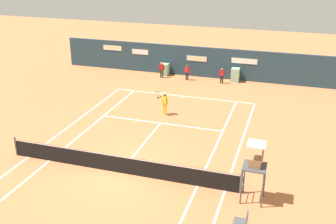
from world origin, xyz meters
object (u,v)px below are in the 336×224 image
object	(u,v)px
player_on_baseline	(164,102)
ball_kid_right_post	(162,69)
ball_kid_centre_post	(187,71)
tennis_ball_near_service_line	(225,104)
ball_kid_left_post	(222,75)
tennis_ball_by_sideline	(82,124)
umpire_chair	(255,164)

from	to	relation	value
player_on_baseline	ball_kid_right_post	bearing A→B (deg)	-52.99
ball_kid_centre_post	ball_kid_right_post	world-z (taller)	ball_kid_right_post
tennis_ball_near_service_line	player_on_baseline	bearing A→B (deg)	-138.00
ball_kid_centre_post	tennis_ball_near_service_line	xyz separation A→B (m)	(4.05, -4.63, -0.72)
player_on_baseline	tennis_ball_near_service_line	world-z (taller)	player_on_baseline
player_on_baseline	ball_kid_left_post	bearing A→B (deg)	-89.91
ball_kid_left_post	tennis_ball_by_sideline	world-z (taller)	ball_kid_left_post
ball_kid_right_post	ball_kid_centre_post	bearing A→B (deg)	170.87
player_on_baseline	ball_kid_left_post	world-z (taller)	player_on_baseline
tennis_ball_near_service_line	tennis_ball_by_sideline	distance (m)	10.16
player_on_baseline	ball_kid_centre_post	xyz separation A→B (m)	(-0.55, 7.78, -0.17)
umpire_chair	tennis_ball_by_sideline	world-z (taller)	umpire_chair
umpire_chair	ball_kid_left_post	world-z (taller)	umpire_chair
ball_kid_right_post	ball_kid_left_post	bearing A→B (deg)	170.87
tennis_ball_by_sideline	umpire_chair	bearing A→B (deg)	-24.15
ball_kid_left_post	ball_kid_right_post	world-z (taller)	ball_kid_right_post
ball_kid_centre_post	tennis_ball_near_service_line	bearing A→B (deg)	140.49
ball_kid_left_post	tennis_ball_near_service_line	xyz separation A→B (m)	(1.10, -4.63, -0.72)
ball_kid_left_post	ball_kid_centre_post	size ratio (longest dim) A/B	1.00
player_on_baseline	tennis_ball_by_sideline	size ratio (longest dim) A/B	26.00
player_on_baseline	tennis_ball_near_service_line	size ratio (longest dim) A/B	26.00
umpire_chair	tennis_ball_near_service_line	bearing A→B (deg)	16.27
umpire_chair	player_on_baseline	xyz separation A→B (m)	(-6.80, 8.20, -0.88)
ball_kid_right_post	tennis_ball_near_service_line	distance (m)	7.85
ball_kid_left_post	tennis_ball_by_sideline	size ratio (longest dim) A/B	19.21
tennis_ball_by_sideline	tennis_ball_near_service_line	bearing A→B (deg)	38.25
umpire_chair	ball_kid_centre_post	xyz separation A→B (m)	(-7.36, 15.98, -1.05)
umpire_chair	ball_kid_right_post	xyz separation A→B (m)	(-9.61, 15.98, -1.02)
ball_kid_centre_post	tennis_ball_by_sideline	bearing A→B (deg)	79.55
ball_kid_left_post	ball_kid_right_post	size ratio (longest dim) A/B	0.96
tennis_ball_near_service_line	tennis_ball_by_sideline	bearing A→B (deg)	-141.75
umpire_chair	tennis_ball_near_service_line	size ratio (longest dim) A/B	40.89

